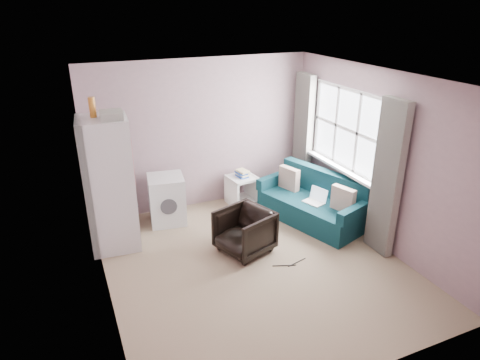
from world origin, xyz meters
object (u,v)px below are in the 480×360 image
(fridge, at_px, (110,184))
(sofa, at_px, (314,204))
(washing_machine, at_px, (167,199))
(side_table, at_px, (242,188))
(armchair, at_px, (245,229))

(fridge, bearing_deg, sofa, -4.24)
(washing_machine, xyz_separation_m, side_table, (1.37, 0.14, -0.11))
(fridge, height_order, side_table, fridge)
(armchair, distance_m, sofa, 1.48)
(fridge, bearing_deg, washing_machine, 29.37)
(armchair, height_order, sofa, sofa)
(washing_machine, distance_m, side_table, 1.38)
(washing_machine, distance_m, sofa, 2.36)
(armchair, bearing_deg, sofa, 87.01)
(fridge, distance_m, sofa, 3.18)
(fridge, relative_size, washing_machine, 2.80)
(washing_machine, bearing_deg, fridge, -146.75)
(armchair, relative_size, sofa, 0.36)
(armchair, bearing_deg, fridge, -138.24)
(armchair, distance_m, side_table, 1.56)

